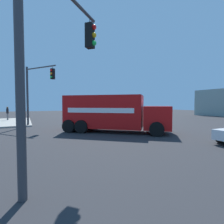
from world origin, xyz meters
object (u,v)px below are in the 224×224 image
traffic_light_secondary (36,86)px  pedestrian_near_corner (7,112)px  traffic_light_primary (54,45)px  delivery_truck (113,113)px

traffic_light_secondary → pedestrian_near_corner: size_ratio=3.27×
traffic_light_primary → pedestrian_near_corner: 21.34m
traffic_light_secondary → pedestrian_near_corner: bearing=-159.5°
delivery_truck → traffic_light_primary: 9.08m
delivery_truck → traffic_light_primary: bearing=-38.1°
delivery_truck → pedestrian_near_corner: bearing=-149.6°
traffic_light_secondary → pedestrian_near_corner: traffic_light_secondary is taller
traffic_light_primary → pedestrian_near_corner: traffic_light_primary is taller
delivery_truck → traffic_light_secondary: bearing=-138.9°
traffic_light_primary → pedestrian_near_corner: size_ratio=3.33×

